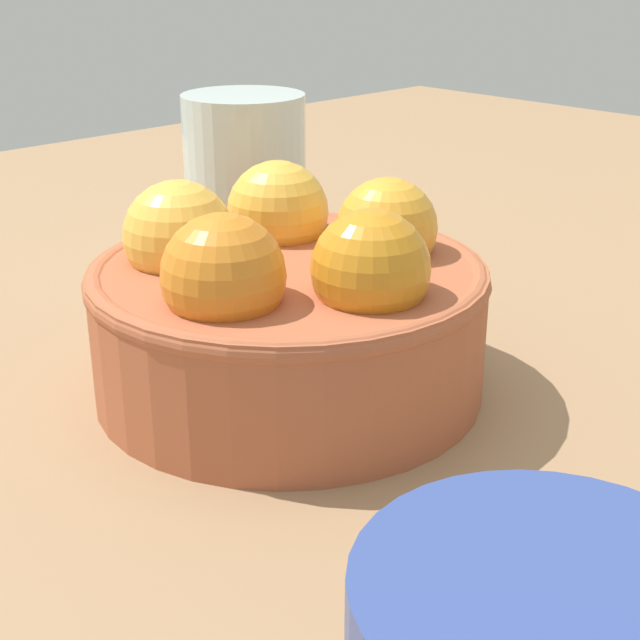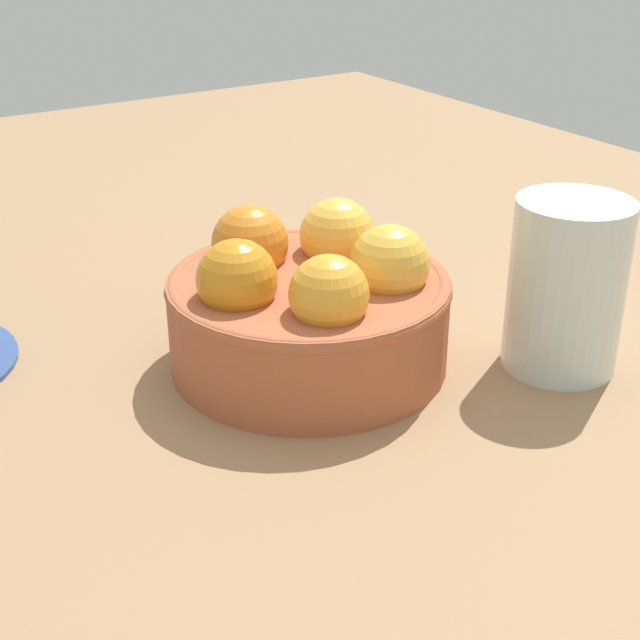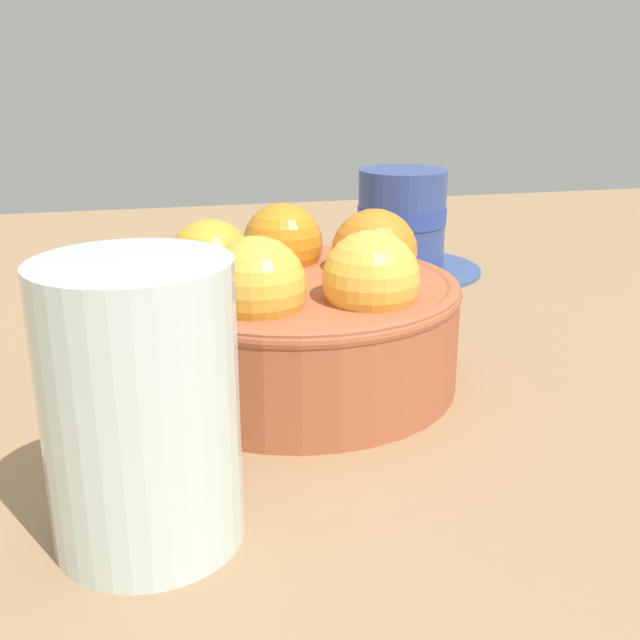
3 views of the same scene
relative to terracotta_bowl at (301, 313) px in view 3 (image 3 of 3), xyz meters
The scene contains 4 objects.
ground_plane 5.79cm from the terracotta_bowl, 28.20° to the right, with size 148.28×110.75×3.64cm, color #997551.
terracotta_bowl is the anchor object (origin of this frame).
coffee_cup 24.81cm from the terracotta_bowl, 121.38° to the right, with size 13.47×13.47×8.44cm.
water_glass 15.35cm from the terracotta_bowl, 56.77° to the left, with size 6.91×6.91×10.54cm, color silver.
Camera 3 is at (7.78, 38.09, 16.78)cm, focal length 42.94 mm.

